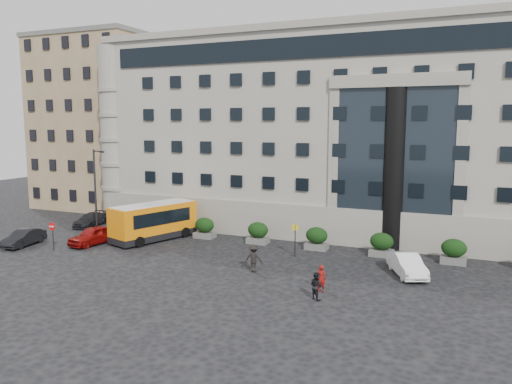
% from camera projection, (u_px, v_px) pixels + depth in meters
% --- Properties ---
extents(ground, '(120.00, 120.00, 0.00)m').
position_uv_depth(ground, '(200.00, 265.00, 36.09)').
color(ground, black).
rests_on(ground, ground).
extents(civic_building, '(44.00, 24.00, 18.00)m').
position_uv_depth(civic_building, '(353.00, 135.00, 52.50)').
color(civic_building, gray).
rests_on(civic_building, ground).
extents(entrance_column, '(1.80, 1.80, 13.00)m').
position_uv_depth(entrance_column, '(394.00, 170.00, 39.85)').
color(entrance_column, black).
rests_on(entrance_column, ground).
extents(apartment_near, '(14.00, 14.00, 20.00)m').
position_uv_depth(apartment_near, '(111.00, 125.00, 62.32)').
color(apartment_near, olive).
rests_on(apartment_near, ground).
extents(apartment_far, '(13.00, 13.00, 22.00)m').
position_uv_depth(apartment_far, '(170.00, 118.00, 79.72)').
color(apartment_far, '#7F614A').
rests_on(apartment_far, ground).
extents(hedge_a, '(1.80, 1.26, 1.84)m').
position_uv_depth(hedge_a, '(205.00, 228.00, 44.63)').
color(hedge_a, '#5C5C59').
rests_on(hedge_a, ground).
extents(hedge_b, '(1.80, 1.26, 1.84)m').
position_uv_depth(hedge_b, '(258.00, 233.00, 42.59)').
color(hedge_b, '#5C5C59').
rests_on(hedge_b, ground).
extents(hedge_c, '(1.80, 1.26, 1.84)m').
position_uv_depth(hedge_c, '(317.00, 238.00, 40.55)').
color(hedge_c, '#5C5C59').
rests_on(hedge_c, ground).
extents(hedge_d, '(1.80, 1.26, 1.84)m').
position_uv_depth(hedge_d, '(382.00, 244.00, 38.50)').
color(hedge_d, '#5C5C59').
rests_on(hedge_d, ground).
extents(hedge_e, '(1.80, 1.26, 1.84)m').
position_uv_depth(hedge_e, '(454.00, 251.00, 36.46)').
color(hedge_e, '#5C5C59').
rests_on(hedge_e, ground).
extents(street_lamp, '(1.16, 0.18, 8.00)m').
position_uv_depth(street_lamp, '(96.00, 192.00, 42.90)').
color(street_lamp, '#262628').
rests_on(street_lamp, ground).
extents(bus_stop_sign, '(0.50, 0.08, 2.52)m').
position_uv_depth(bus_stop_sign, '(295.00, 235.00, 38.24)').
color(bus_stop_sign, '#262628').
rests_on(bus_stop_sign, ground).
extents(no_entry_sign, '(0.64, 0.16, 2.32)m').
position_uv_depth(no_entry_sign, '(52.00, 231.00, 40.02)').
color(no_entry_sign, '#262628').
rests_on(no_entry_sign, ground).
extents(minibus, '(4.99, 8.16, 3.22)m').
position_uv_depth(minibus, '(154.00, 220.00, 43.78)').
color(minibus, orange).
rests_on(minibus, ground).
extents(red_truck, '(2.92, 5.01, 2.54)m').
position_uv_depth(red_truck, '(181.00, 203.00, 55.95)').
color(red_truck, maroon).
rests_on(red_truck, ground).
extents(parked_car_a, '(2.54, 4.74, 1.53)m').
position_uv_depth(parked_car_a, '(94.00, 235.00, 42.30)').
color(parked_car_a, maroon).
rests_on(parked_car_a, ground).
extents(parked_car_b, '(2.06, 4.30, 1.36)m').
position_uv_depth(parked_car_b, '(24.00, 238.00, 41.82)').
color(parked_car_b, black).
rests_on(parked_car_b, ground).
extents(parked_car_c, '(2.42, 4.62, 1.28)m').
position_uv_depth(parked_car_c, '(91.00, 220.00, 49.77)').
color(parked_car_c, black).
rests_on(parked_car_c, ground).
extents(parked_car_d, '(2.52, 4.96, 1.34)m').
position_uv_depth(parked_car_d, '(166.00, 209.00, 55.88)').
color(parked_car_d, black).
rests_on(parked_car_d, ground).
extents(white_taxi, '(3.31, 4.74, 1.48)m').
position_uv_depth(white_taxi, '(407.00, 265.00, 33.70)').
color(white_taxi, white).
rests_on(white_taxi, ground).
extents(pedestrian_a, '(0.67, 0.51, 1.67)m').
position_uv_depth(pedestrian_a, '(321.00, 278.00, 30.46)').
color(pedestrian_a, maroon).
rests_on(pedestrian_a, ground).
extents(pedestrian_b, '(0.99, 0.92, 1.63)m').
position_uv_depth(pedestrian_b, '(316.00, 286.00, 29.09)').
color(pedestrian_b, black).
rests_on(pedestrian_b, ground).
extents(pedestrian_c, '(1.33, 0.86, 1.95)m').
position_uv_depth(pedestrian_c, '(254.00, 258.00, 34.42)').
color(pedestrian_c, black).
rests_on(pedestrian_c, ground).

